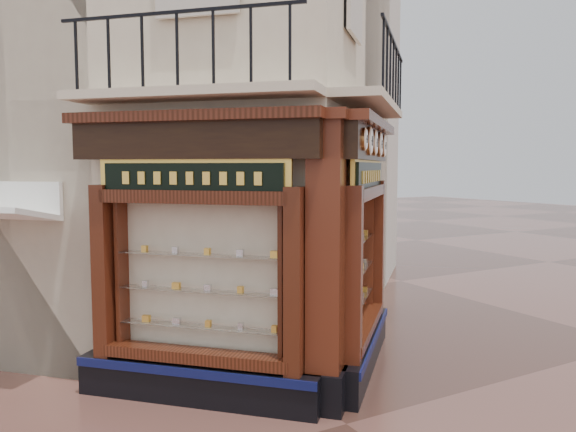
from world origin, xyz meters
TOP-DOWN VIEW (x-y plane):
  - ground at (0.00, 0.00)m, footprint 80.00×80.00m
  - main_building at (0.00, 6.16)m, footprint 11.31×11.31m
  - neighbour_left at (-2.47, 8.63)m, footprint 11.31×11.31m
  - neighbour_right at (2.47, 8.63)m, footprint 11.31×11.31m
  - shopfront_left at (-1.41, 1.57)m, footprint 2.86×2.86m
  - shopfront_right at (1.41, 1.57)m, footprint 2.86×2.86m
  - corner_pilaster at (0.00, 0.50)m, footprint 0.85×0.85m
  - balcony at (0.00, 1.49)m, footprint 5.94×2.97m
  - clock_a at (0.62, 0.52)m, footprint 0.25×0.25m
  - clock_b at (1.01, 0.91)m, footprint 0.33×0.33m
  - clock_c at (1.45, 1.34)m, footprint 0.32×0.32m
  - clock_d at (1.94, 1.84)m, footprint 0.33×0.33m
  - clock_e at (2.39, 2.29)m, footprint 0.32×0.32m
  - awning at (-3.77, 3.56)m, footprint 1.88×1.88m
  - signboard_left at (-1.46, 1.51)m, footprint 1.99×1.99m
  - signboard_right at (1.46, 1.51)m, footprint 2.14×2.14m

SIDE VIEW (x-z plane):
  - ground at x=0.00m, z-range 0.00..0.00m
  - awning at x=-3.77m, z-range -0.14..0.14m
  - corner_pilaster at x=0.00m, z-range -0.04..3.94m
  - shopfront_left at x=-1.41m, z-range -0.01..3.97m
  - shopfront_right at x=1.41m, z-range -0.01..3.97m
  - signboard_right at x=1.46m, z-range 2.81..3.39m
  - signboard_left at x=-1.46m, z-range 2.83..3.37m
  - clock_a at x=0.62m, z-range 3.47..3.77m
  - clock_b at x=1.01m, z-range 3.41..3.83m
  - clock_d at x=1.94m, z-range 3.41..3.83m
  - clock_e at x=2.39m, z-range 3.42..3.82m
  - clock_c at x=1.45m, z-range 3.42..3.82m
  - balcony at x=0.00m, z-range 3.70..4.73m
  - neighbour_left at x=-2.47m, z-range 0.00..11.00m
  - neighbour_right at x=2.47m, z-range 0.00..11.00m
  - main_building at x=0.00m, z-range 0.00..12.00m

